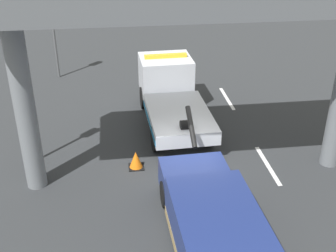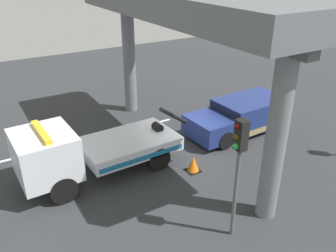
{
  "view_description": "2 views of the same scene",
  "coord_description": "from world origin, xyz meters",
  "px_view_note": "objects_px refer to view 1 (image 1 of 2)",
  "views": [
    {
      "loc": [
        -12.78,
        2.39,
        8.67
      ],
      "look_at": [
        0.7,
        0.63,
        1.5
      ],
      "focal_mm": 46.38,
      "sensor_mm": 36.0,
      "label": 1
    },
    {
      "loc": [
        7.56,
        11.65,
        7.85
      ],
      "look_at": [
        0.21,
        -0.62,
        0.95
      ],
      "focal_mm": 37.49,
      "sensor_mm": 36.0,
      "label": 2
    }
  ],
  "objects_px": {
    "towed_van_green": "(211,220)",
    "traffic_cone_orange": "(136,160)",
    "traffic_light_mid": "(53,22)",
    "tow_truck_white": "(171,92)",
    "traffic_light_far": "(27,88)"
  },
  "relations": [
    {
      "from": "tow_truck_white",
      "to": "traffic_light_mid",
      "type": "distance_m",
      "value": 8.01
    },
    {
      "from": "tow_truck_white",
      "to": "towed_van_green",
      "type": "distance_m",
      "value": 8.01
    },
    {
      "from": "tow_truck_white",
      "to": "traffic_light_far",
      "type": "distance_m",
      "value": 6.31
    },
    {
      "from": "towed_van_green",
      "to": "traffic_light_far",
      "type": "height_order",
      "value": "traffic_light_far"
    },
    {
      "from": "towed_van_green",
      "to": "traffic_cone_orange",
      "type": "bearing_deg",
      "value": 23.91
    },
    {
      "from": "tow_truck_white",
      "to": "traffic_light_far",
      "type": "height_order",
      "value": "traffic_light_far"
    },
    {
      "from": "towed_van_green",
      "to": "traffic_cone_orange",
      "type": "height_order",
      "value": "towed_van_green"
    },
    {
      "from": "traffic_cone_orange",
      "to": "tow_truck_white",
      "type": "bearing_deg",
      "value": -24.87
    },
    {
      "from": "traffic_light_far",
      "to": "traffic_light_mid",
      "type": "relative_size",
      "value": 0.96
    },
    {
      "from": "towed_van_green",
      "to": "traffic_light_far",
      "type": "bearing_deg",
      "value": 46.39
    },
    {
      "from": "traffic_cone_orange",
      "to": "towed_van_green",
      "type": "bearing_deg",
      "value": -156.09
    },
    {
      "from": "traffic_light_far",
      "to": "traffic_cone_orange",
      "type": "distance_m",
      "value": 4.53
    },
    {
      "from": "traffic_light_mid",
      "to": "traffic_light_far",
      "type": "bearing_deg",
      "value": 180.0
    },
    {
      "from": "tow_truck_white",
      "to": "towed_van_green",
      "type": "relative_size",
      "value": 1.38
    },
    {
      "from": "traffic_light_mid",
      "to": "towed_van_green",
      "type": "bearing_deg",
      "value": -158.37
    }
  ]
}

